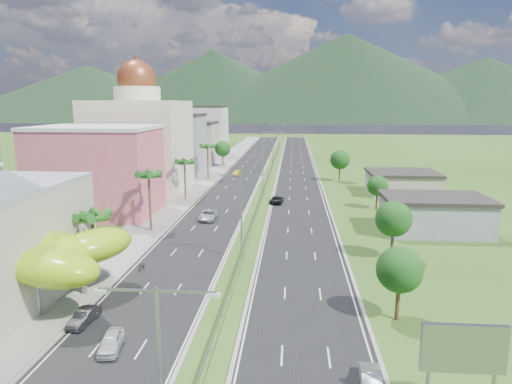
# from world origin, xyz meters

# --- Properties ---
(ground) EXTENTS (500.00, 500.00, 0.00)m
(ground) POSITION_xyz_m (0.00, 0.00, 0.00)
(ground) COLOR #2D5119
(ground) RESTS_ON ground
(road_left) EXTENTS (11.00, 260.00, 0.04)m
(road_left) POSITION_xyz_m (-7.50, 90.00, 0.02)
(road_left) COLOR black
(road_left) RESTS_ON ground
(road_right) EXTENTS (11.00, 260.00, 0.04)m
(road_right) POSITION_xyz_m (7.50, 90.00, 0.02)
(road_right) COLOR black
(road_right) RESTS_ON ground
(sidewalk_left) EXTENTS (7.00, 260.00, 0.12)m
(sidewalk_left) POSITION_xyz_m (-17.00, 90.00, 0.06)
(sidewalk_left) COLOR gray
(sidewalk_left) RESTS_ON ground
(median_guardrail) EXTENTS (0.10, 216.06, 0.76)m
(median_guardrail) POSITION_xyz_m (0.00, 71.99, 0.62)
(median_guardrail) COLOR gray
(median_guardrail) RESTS_ON ground
(streetlight_median_a) EXTENTS (6.04, 0.25, 11.00)m
(streetlight_median_a) POSITION_xyz_m (0.00, -25.00, 6.75)
(streetlight_median_a) COLOR gray
(streetlight_median_a) RESTS_ON ground
(streetlight_median_b) EXTENTS (6.04, 0.25, 11.00)m
(streetlight_median_b) POSITION_xyz_m (0.00, 10.00, 6.75)
(streetlight_median_b) COLOR gray
(streetlight_median_b) RESTS_ON ground
(streetlight_median_c) EXTENTS (6.04, 0.25, 11.00)m
(streetlight_median_c) POSITION_xyz_m (0.00, 50.00, 6.75)
(streetlight_median_c) COLOR gray
(streetlight_median_c) RESTS_ON ground
(streetlight_median_d) EXTENTS (6.04, 0.25, 11.00)m
(streetlight_median_d) POSITION_xyz_m (0.00, 95.00, 6.75)
(streetlight_median_d) COLOR gray
(streetlight_median_d) RESTS_ON ground
(streetlight_median_e) EXTENTS (6.04, 0.25, 11.00)m
(streetlight_median_e) POSITION_xyz_m (0.00, 140.00, 6.75)
(streetlight_median_e) COLOR gray
(streetlight_median_e) RESTS_ON ground
(lime_canopy) EXTENTS (18.00, 15.00, 7.40)m
(lime_canopy) POSITION_xyz_m (-20.00, -4.00, 4.99)
(lime_canopy) COLOR #91BD12
(lime_canopy) RESTS_ON ground
(pink_shophouse) EXTENTS (20.00, 15.00, 15.00)m
(pink_shophouse) POSITION_xyz_m (-28.00, 32.00, 7.50)
(pink_shophouse) COLOR #D15562
(pink_shophouse) RESTS_ON ground
(domed_building) EXTENTS (20.00, 20.00, 28.70)m
(domed_building) POSITION_xyz_m (-28.00, 55.00, 11.35)
(domed_building) COLOR beige
(domed_building) RESTS_ON ground
(midrise_grey) EXTENTS (16.00, 15.00, 16.00)m
(midrise_grey) POSITION_xyz_m (-27.00, 80.00, 8.00)
(midrise_grey) COLOR gray
(midrise_grey) RESTS_ON ground
(midrise_beige) EXTENTS (16.00, 15.00, 13.00)m
(midrise_beige) POSITION_xyz_m (-27.00, 102.00, 6.50)
(midrise_beige) COLOR #ABA28C
(midrise_beige) RESTS_ON ground
(midrise_white) EXTENTS (16.00, 15.00, 18.00)m
(midrise_white) POSITION_xyz_m (-27.00, 125.00, 9.00)
(midrise_white) COLOR silver
(midrise_white) RESTS_ON ground
(billboard) EXTENTS (5.20, 0.35, 6.20)m
(billboard) POSITION_xyz_m (17.00, -18.00, 4.42)
(billboard) COLOR gray
(billboard) RESTS_ON ground
(shed_near) EXTENTS (15.00, 10.00, 5.00)m
(shed_near) POSITION_xyz_m (28.00, 25.00, 2.50)
(shed_near) COLOR gray
(shed_near) RESTS_ON ground
(shed_far) EXTENTS (14.00, 12.00, 4.40)m
(shed_far) POSITION_xyz_m (30.00, 55.00, 2.20)
(shed_far) COLOR #ABA28C
(shed_far) RESTS_ON ground
(palm_tree_b) EXTENTS (3.60, 3.60, 8.10)m
(palm_tree_b) POSITION_xyz_m (-15.50, 2.00, 7.06)
(palm_tree_b) COLOR #47301C
(palm_tree_b) RESTS_ON ground
(palm_tree_c) EXTENTS (3.60, 3.60, 9.60)m
(palm_tree_c) POSITION_xyz_m (-15.50, 22.00, 8.50)
(palm_tree_c) COLOR #47301C
(palm_tree_c) RESTS_ON ground
(palm_tree_d) EXTENTS (3.60, 3.60, 8.60)m
(palm_tree_d) POSITION_xyz_m (-15.50, 45.00, 7.54)
(palm_tree_d) COLOR #47301C
(palm_tree_d) RESTS_ON ground
(palm_tree_e) EXTENTS (3.60, 3.60, 9.40)m
(palm_tree_e) POSITION_xyz_m (-15.50, 70.00, 8.31)
(palm_tree_e) COLOR #47301C
(palm_tree_e) RESTS_ON ground
(leafy_tree_lfar) EXTENTS (4.90, 4.90, 8.05)m
(leafy_tree_lfar) POSITION_xyz_m (-15.50, 95.00, 5.58)
(leafy_tree_lfar) COLOR #47301C
(leafy_tree_lfar) RESTS_ON ground
(leafy_tree_ra) EXTENTS (4.20, 4.20, 6.90)m
(leafy_tree_ra) POSITION_xyz_m (16.00, -5.00, 4.78)
(leafy_tree_ra) COLOR #47301C
(leafy_tree_ra) RESTS_ON ground
(leafy_tree_rb) EXTENTS (4.55, 4.55, 7.47)m
(leafy_tree_rb) POSITION_xyz_m (19.00, 12.00, 5.18)
(leafy_tree_rb) COLOR #47301C
(leafy_tree_rb) RESTS_ON ground
(leafy_tree_rc) EXTENTS (3.85, 3.85, 6.33)m
(leafy_tree_rc) POSITION_xyz_m (22.00, 40.00, 4.37)
(leafy_tree_rc) COLOR #47301C
(leafy_tree_rc) RESTS_ON ground
(leafy_tree_rd) EXTENTS (4.90, 4.90, 8.05)m
(leafy_tree_rd) POSITION_xyz_m (18.00, 70.00, 5.58)
(leafy_tree_rd) COLOR #47301C
(leafy_tree_rd) RESTS_ON ground
(mountain_ridge) EXTENTS (860.00, 140.00, 90.00)m
(mountain_ridge) POSITION_xyz_m (60.00, 450.00, 0.00)
(mountain_ridge) COLOR black
(mountain_ridge) RESTS_ON ground
(car_white_near_left) EXTENTS (2.23, 4.20, 1.36)m
(car_white_near_left) POSITION_xyz_m (-8.00, -12.28, 0.72)
(car_white_near_left) COLOR silver
(car_white_near_left) RESTS_ON road_left
(car_dark_left) EXTENTS (1.72, 4.08, 1.31)m
(car_dark_left) POSITION_xyz_m (-12.12, -8.23, 0.70)
(car_dark_left) COLOR black
(car_dark_left) RESTS_ON road_left
(car_silver_mid_left) EXTENTS (2.81, 5.77, 1.58)m
(car_silver_mid_left) POSITION_xyz_m (-7.91, 29.32, 0.83)
(car_silver_mid_left) COLOR #AEB2B6
(car_silver_mid_left) RESTS_ON road_left
(car_yellow_far_left) EXTENTS (2.25, 4.48, 1.25)m
(car_yellow_far_left) POSITION_xyz_m (-9.08, 77.55, 0.66)
(car_yellow_far_left) COLOR yellow
(car_yellow_far_left) RESTS_ON road_left
(car_silver_right) EXTENTS (1.71, 4.14, 1.33)m
(car_silver_right) POSITION_xyz_m (11.92, -15.54, 0.71)
(car_silver_right) COLOR #9B9EA2
(car_silver_right) RESTS_ON road_right
(car_dark_far_right) EXTENTS (2.91, 5.33, 1.42)m
(car_dark_far_right) POSITION_xyz_m (3.20, 43.39, 0.75)
(car_dark_far_right) COLOR black
(car_dark_far_right) RESTS_ON road_right
(motorcycle) EXTENTS (0.59, 1.89, 1.20)m
(motorcycle) POSITION_xyz_m (-11.36, 5.29, 0.64)
(motorcycle) COLOR black
(motorcycle) RESTS_ON road_left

